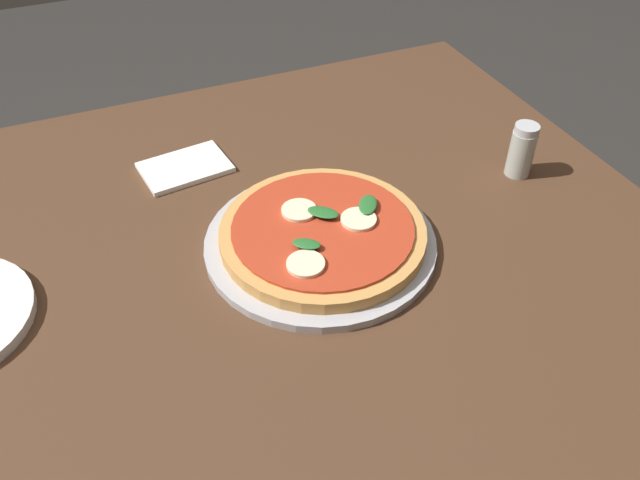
{
  "coord_description": "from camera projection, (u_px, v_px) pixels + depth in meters",
  "views": [
    {
      "loc": [
        -0.16,
        -0.6,
        1.29
      ],
      "look_at": [
        0.1,
        0.0,
        0.72
      ],
      "focal_mm": 36.46,
      "sensor_mm": 36.0,
      "label": 1
    }
  ],
  "objects": [
    {
      "name": "serving_tray",
      "position": [
        320.0,
        242.0,
        0.87
      ],
      "size": [
        0.31,
        0.31,
        0.01
      ],
      "primitive_type": "cylinder",
      "color": "#B2B2B7",
      "rests_on": "dining_table"
    },
    {
      "name": "napkin",
      "position": [
        185.0,
        167.0,
        1.0
      ],
      "size": [
        0.14,
        0.11,
        0.01
      ],
      "primitive_type": "cube",
      "rotation": [
        0.0,
        0.0,
        0.12
      ],
      "color": "white",
      "rests_on": "dining_table"
    },
    {
      "name": "dining_table",
      "position": [
        257.0,
        317.0,
        0.91
      ],
      "size": [
        1.17,
        0.97,
        0.71
      ],
      "color": "#4C301E",
      "rests_on": "ground_plane"
    },
    {
      "name": "pizza",
      "position": [
        323.0,
        233.0,
        0.85
      ],
      "size": [
        0.27,
        0.27,
        0.03
      ],
      "color": "tan",
      "rests_on": "serving_tray"
    },
    {
      "name": "pepper_shaker",
      "position": [
        522.0,
        150.0,
        0.97
      ],
      "size": [
        0.04,
        0.04,
        0.08
      ],
      "color": "#B2B7AD",
      "rests_on": "dining_table"
    }
  ]
}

